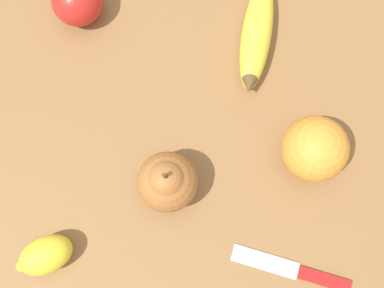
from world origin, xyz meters
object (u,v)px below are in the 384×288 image
at_px(banana, 257,35).
at_px(lemon, 46,255).
at_px(orange, 315,149).
at_px(paring_knife, 296,271).
at_px(pear, 167,181).
at_px(apple, 77,1).

xyz_separation_m(banana, lemon, (0.33, -0.24, 0.00)).
relative_size(orange, paring_knife, 0.54).
xyz_separation_m(banana, pear, (0.22, -0.10, 0.02)).
bearing_deg(lemon, paring_knife, 92.33).
relative_size(banana, pear, 1.93).
bearing_deg(lemon, orange, 117.18).
height_order(banana, paring_knife, banana).
bearing_deg(paring_knife, orange, 7.64).
bearing_deg(orange, lemon, -62.82).
height_order(orange, apple, orange).
xyz_separation_m(banana, paring_knife, (0.32, 0.08, -0.02)).
distance_m(apple, paring_knife, 0.47).
bearing_deg(banana, orange, 31.11).
height_order(banana, lemon, lemon).
distance_m(banana, apple, 0.26).
xyz_separation_m(orange, apple, (-0.18, -0.34, -0.01)).
bearing_deg(orange, pear, -71.49).
distance_m(banana, orange, 0.18).
distance_m(banana, paring_knife, 0.32).
relative_size(lemon, paring_knife, 0.52).
bearing_deg(pear, apple, -147.32).
xyz_separation_m(orange, paring_knife, (0.15, -0.01, -0.04)).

